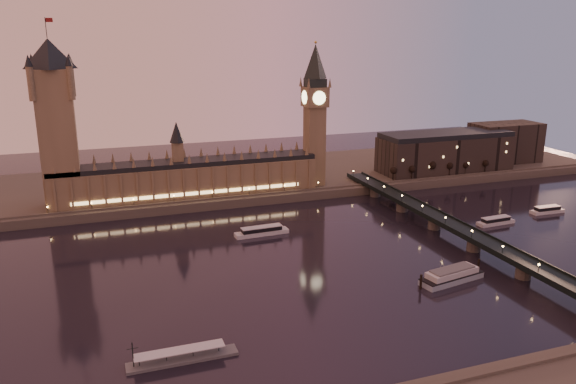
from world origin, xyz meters
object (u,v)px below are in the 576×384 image
at_px(moored_barge, 452,275).
at_px(cruise_boat_a, 262,231).
at_px(pontoon_pier, 182,358).
at_px(cruise_boat_b, 496,221).

bearing_deg(moored_barge, cruise_boat_a, 115.52).
relative_size(moored_barge, pontoon_pier, 0.96).
height_order(cruise_boat_b, moored_barge, moored_barge).
height_order(cruise_boat_b, pontoon_pier, pontoon_pier).
distance_m(cruise_boat_a, pontoon_pier, 135.08).
distance_m(cruise_boat_b, pontoon_pier, 226.91).
xyz_separation_m(cruise_boat_b, pontoon_pier, (-209.05, -88.23, -0.91)).
xyz_separation_m(cruise_boat_a, cruise_boat_b, (143.42, -29.83, -0.21)).
bearing_deg(pontoon_pier, cruise_boat_b, 22.88).
height_order(cruise_boat_a, cruise_boat_b, cruise_boat_a).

